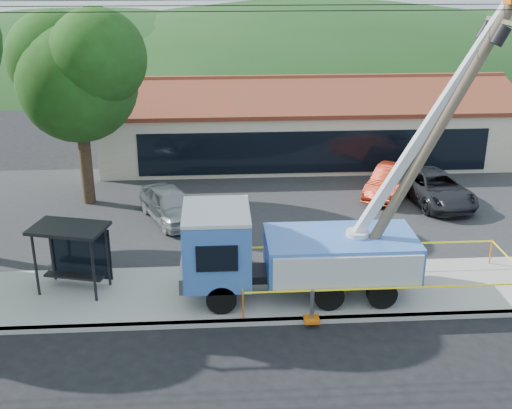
{
  "coord_description": "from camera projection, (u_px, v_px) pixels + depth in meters",
  "views": [
    {
      "loc": [
        -1.04,
        -15.36,
        10.93
      ],
      "look_at": [
        0.27,
        5.0,
        2.93
      ],
      "focal_mm": 45.0,
      "sensor_mm": 36.0,
      "label": 1
    }
  ],
  "objects": [
    {
      "name": "ground",
      "position": [
        258.0,
        364.0,
        18.32
      ],
      "size": [
        120.0,
        120.0,
        0.0
      ],
      "primitive_type": "plane",
      "color": "black",
      "rests_on": "ground"
    },
    {
      "name": "curb",
      "position": [
        253.0,
        322.0,
        20.24
      ],
      "size": [
        60.0,
        0.25,
        0.15
      ],
      "primitive_type": "cube",
      "color": "#ADAAA2",
      "rests_on": "ground"
    },
    {
      "name": "sidewalk",
      "position": [
        250.0,
        293.0,
        22.01
      ],
      "size": [
        60.0,
        4.0,
        0.15
      ],
      "primitive_type": "cube",
      "color": "#ADAAA2",
      "rests_on": "ground"
    },
    {
      "name": "parking_lot",
      "position": [
        240.0,
        207.0,
        29.45
      ],
      "size": [
        60.0,
        12.0,
        0.1
      ],
      "primitive_type": "cube",
      "color": "#28282B",
      "rests_on": "ground"
    },
    {
      "name": "strip_mall",
      "position": [
        305.0,
        124.0,
        36.43
      ],
      "size": [
        22.5,
        8.53,
        4.67
      ],
      "color": "beige",
      "rests_on": "ground"
    },
    {
      "name": "tree_lot",
      "position": [
        77.0,
        71.0,
        27.71
      ],
      "size": [
        6.3,
        5.6,
        8.94
      ],
      "color": "#332316",
      "rests_on": "ground"
    },
    {
      "name": "hill_west",
      "position": [
        84.0,
        63.0,
        68.52
      ],
      "size": [
        78.4,
        56.0,
        28.0
      ],
      "primitive_type": "ellipsoid",
      "color": "#173E16",
      "rests_on": "ground"
    },
    {
      "name": "hill_center",
      "position": [
        315.0,
        61.0,
        70.01
      ],
      "size": [
        89.6,
        64.0,
        32.0
      ],
      "primitive_type": "ellipsoid",
      "color": "#173E16",
      "rests_on": "ground"
    },
    {
      "name": "hill_east",
      "position": [
        494.0,
        59.0,
        71.21
      ],
      "size": [
        72.8,
        52.0,
        26.0
      ],
      "primitive_type": "ellipsoid",
      "color": "#173E16",
      "rests_on": "ground"
    },
    {
      "name": "utility_truck",
      "position": [
        293.0,
        248.0,
        21.23
      ],
      "size": [
        10.43,
        4.17,
        9.95
      ],
      "color": "black",
      "rests_on": "ground"
    },
    {
      "name": "leaning_pole",
      "position": [
        432.0,
        140.0,
        19.99
      ],
      "size": [
        4.99,
        1.97,
        9.84
      ],
      "color": "brown",
      "rests_on": "ground"
    },
    {
      "name": "bus_shelter",
      "position": [
        72.0,
        242.0,
        21.58
      ],
      "size": [
        2.76,
        2.09,
        2.37
      ],
      "rotation": [
        0.0,
        0.0,
        -0.26
      ],
      "color": "black",
      "rests_on": "ground"
    },
    {
      "name": "caution_tape",
      "position": [
        378.0,
        270.0,
        21.87
      ],
      "size": [
        9.41,
        3.34,
        0.96
      ],
      "color": "orange",
      "rests_on": "ground"
    },
    {
      "name": "car_silver",
      "position": [
        171.0,
        222.0,
        28.0
      ],
      "size": [
        3.28,
        4.56,
        1.44
      ],
      "primitive_type": "imported",
      "rotation": [
        0.0,
        0.0,
        0.42
      ],
      "color": "#A8ABAF",
      "rests_on": "ground"
    },
    {
      "name": "car_red",
      "position": [
        390.0,
        197.0,
        30.83
      ],
      "size": [
        3.52,
        4.44,
        1.41
      ],
      "primitive_type": "imported",
      "rotation": [
        0.0,
        0.0,
        -0.55
      ],
      "color": "#A52510",
      "rests_on": "ground"
    },
    {
      "name": "car_dark",
      "position": [
        433.0,
        204.0,
        30.01
      ],
      "size": [
        3.01,
        5.35,
        1.41
      ],
      "primitive_type": "imported",
      "rotation": [
        0.0,
        0.0,
        0.14
      ],
      "color": "#222227",
      "rests_on": "ground"
    }
  ]
}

